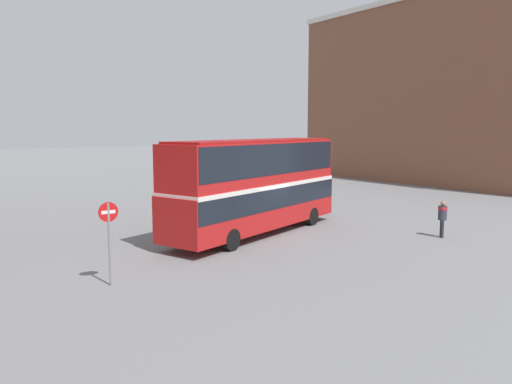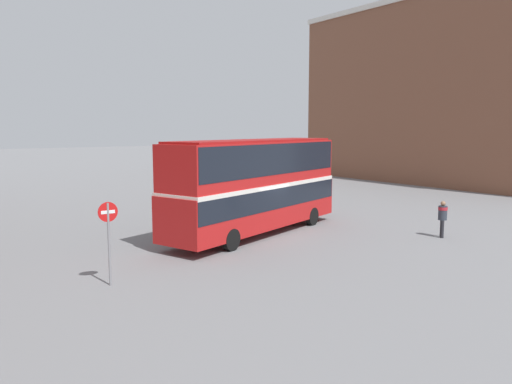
{
  "view_description": "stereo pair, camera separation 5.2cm",
  "coord_description": "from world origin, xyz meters",
  "px_view_note": "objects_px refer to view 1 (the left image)",
  "views": [
    {
      "loc": [
        -14.0,
        -19.39,
        5.2
      ],
      "look_at": [
        -0.13,
        0.47,
        2.09
      ],
      "focal_mm": 35.0,
      "sensor_mm": 36.0,
      "label": 1
    },
    {
      "loc": [
        -13.95,
        -19.42,
        5.2
      ],
      "look_at": [
        -0.13,
        0.47,
        2.09
      ],
      "focal_mm": 35.0,
      "sensor_mm": 36.0,
      "label": 2
    }
  ],
  "objects_px": {
    "pedestrian_foreground": "(442,215)",
    "no_entry_sign": "(109,230)",
    "double_decker_bus": "(256,181)",
    "parked_car_kerb_near": "(255,183)"
  },
  "relations": [
    {
      "from": "pedestrian_foreground",
      "to": "parked_car_kerb_near",
      "type": "xyz_separation_m",
      "value": [
        2.29,
        19.06,
        -0.33
      ]
    },
    {
      "from": "double_decker_bus",
      "to": "parked_car_kerb_near",
      "type": "bearing_deg",
      "value": 36.11
    },
    {
      "from": "pedestrian_foreground",
      "to": "parked_car_kerb_near",
      "type": "bearing_deg",
      "value": -46.88
    },
    {
      "from": "parked_car_kerb_near",
      "to": "double_decker_bus",
      "type": "bearing_deg",
      "value": 64.12
    },
    {
      "from": "pedestrian_foreground",
      "to": "no_entry_sign",
      "type": "distance_m",
      "value": 15.63
    },
    {
      "from": "double_decker_bus",
      "to": "no_entry_sign",
      "type": "bearing_deg",
      "value": -175.0
    },
    {
      "from": "pedestrian_foreground",
      "to": "parked_car_kerb_near",
      "type": "distance_m",
      "value": 19.2
    },
    {
      "from": "double_decker_bus",
      "to": "parked_car_kerb_near",
      "type": "height_order",
      "value": "double_decker_bus"
    },
    {
      "from": "double_decker_bus",
      "to": "no_entry_sign",
      "type": "height_order",
      "value": "double_decker_bus"
    },
    {
      "from": "double_decker_bus",
      "to": "parked_car_kerb_near",
      "type": "relative_size",
      "value": 2.57
    }
  ]
}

